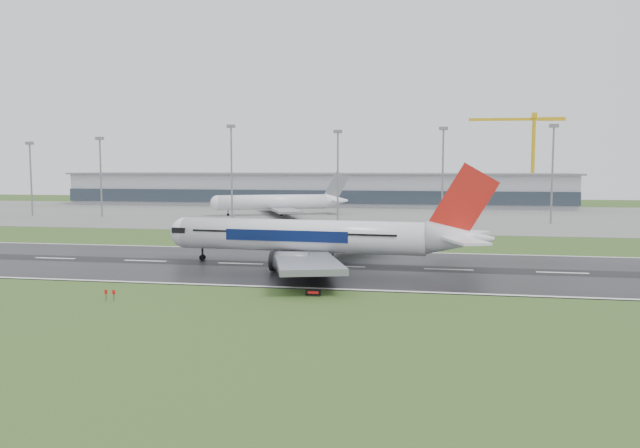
# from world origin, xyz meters

# --- Properties ---
(ground) EXTENTS (520.00, 520.00, 0.00)m
(ground) POSITION_xyz_m (0.00, 0.00, 0.00)
(ground) COLOR #2F4E1C
(ground) RESTS_ON ground
(runway) EXTENTS (400.00, 45.00, 0.10)m
(runway) POSITION_xyz_m (0.00, 0.00, 0.05)
(runway) COLOR black
(runway) RESTS_ON ground
(apron) EXTENTS (400.00, 130.00, 0.08)m
(apron) POSITION_xyz_m (0.00, 125.00, 0.04)
(apron) COLOR slate
(apron) RESTS_ON ground
(terminal) EXTENTS (240.00, 36.00, 15.00)m
(terminal) POSITION_xyz_m (0.00, 185.00, 7.50)
(terminal) COLOR #999CA4
(terminal) RESTS_ON ground
(main_airliner) EXTENTS (67.75, 64.95, 18.78)m
(main_airliner) POSITION_xyz_m (36.22, 1.17, 9.49)
(main_airliner) COLOR white
(main_airliner) RESTS_ON runway
(parked_airliner) EXTENTS (71.13, 69.11, 16.23)m
(parked_airliner) POSITION_xyz_m (-2.19, 120.08, 8.19)
(parked_airliner) COLOR white
(parked_airliner) RESTS_ON apron
(tower_crane) EXTENTS (45.29, 4.91, 44.62)m
(tower_crane) POSITION_xyz_m (104.89, 200.00, 22.31)
(tower_crane) COLOR gold
(tower_crane) RESTS_ON ground
(runway_sign) EXTENTS (2.31, 0.54, 1.04)m
(runway_sign) POSITION_xyz_m (39.72, -27.39, 0.52)
(runway_sign) COLOR black
(runway_sign) RESTS_ON ground
(floodmast_0) EXTENTS (0.64, 0.64, 27.23)m
(floodmast_0) POSITION_xyz_m (-94.81, 100.00, 13.62)
(floodmast_0) COLOR gray
(floodmast_0) RESTS_ON ground
(floodmast_1) EXTENTS (0.64, 0.64, 28.81)m
(floodmast_1) POSITION_xyz_m (-65.70, 100.00, 14.41)
(floodmast_1) COLOR gray
(floodmast_1) RESTS_ON ground
(floodmast_2) EXTENTS (0.64, 0.64, 32.75)m
(floodmast_2) POSITION_xyz_m (-14.47, 100.00, 16.37)
(floodmast_2) COLOR gray
(floodmast_2) RESTS_ON ground
(floodmast_3) EXTENTS (0.64, 0.64, 30.50)m
(floodmast_3) POSITION_xyz_m (24.28, 100.00, 15.25)
(floodmast_3) COLOR gray
(floodmast_3) RESTS_ON ground
(floodmast_4) EXTENTS (0.64, 0.64, 31.18)m
(floodmast_4) POSITION_xyz_m (60.35, 100.00, 15.59)
(floodmast_4) COLOR gray
(floodmast_4) RESTS_ON ground
(floodmast_5) EXTENTS (0.64, 0.64, 31.68)m
(floodmast_5) POSITION_xyz_m (95.86, 100.00, 15.84)
(floodmast_5) COLOR gray
(floodmast_5) RESTS_ON ground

